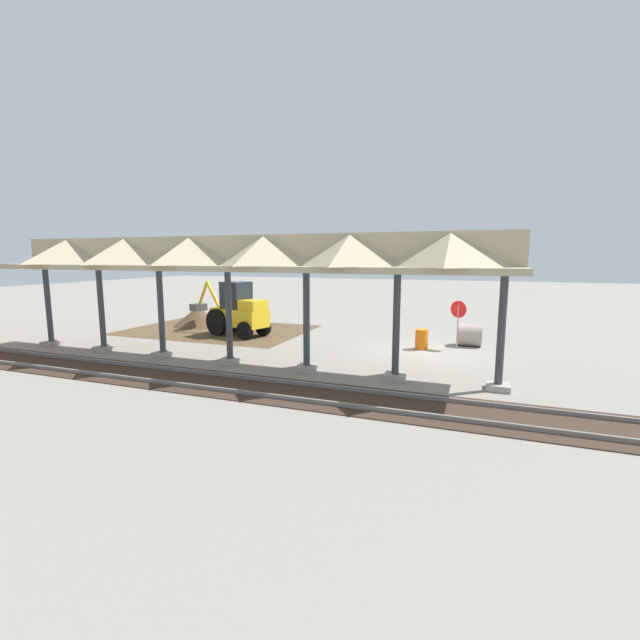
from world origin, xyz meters
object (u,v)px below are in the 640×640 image
object	(u,v)px
backhoe	(237,311)
concrete_pipe	(470,335)
traffic_barrel	(422,339)
stop_sign	(458,315)

from	to	relation	value
backhoe	concrete_pipe	distance (m)	11.69
backhoe	traffic_barrel	bearing A→B (deg)	178.85
backhoe	stop_sign	bearing A→B (deg)	-178.02
stop_sign	backhoe	xyz separation A→B (m)	(11.08, 0.38, -0.30)
backhoe	traffic_barrel	world-z (taller)	backhoe
stop_sign	concrete_pipe	world-z (taller)	stop_sign
backhoe	concrete_pipe	xyz separation A→B (m)	(-11.60, -1.30, -0.76)
concrete_pipe	traffic_barrel	size ratio (longest dim) A/B	1.18
stop_sign	concrete_pipe	size ratio (longest dim) A/B	2.04
backhoe	traffic_barrel	distance (m)	9.63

